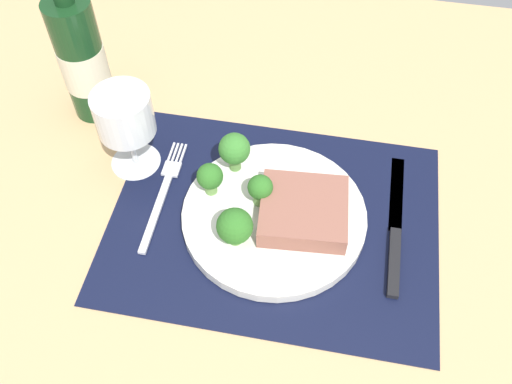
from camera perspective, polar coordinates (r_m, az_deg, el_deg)
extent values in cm
cube|color=tan|center=(78.08, 1.78, -3.53)|extent=(140.00, 110.00, 3.00)
cube|color=black|center=(76.71, 1.81, -2.86)|extent=(43.79, 33.71, 0.30)
cylinder|color=silver|center=(75.93, 1.83, -2.45)|extent=(24.62, 24.62, 1.60)
cube|color=#8C5647|center=(74.09, 4.83, -1.68)|extent=(12.03, 11.42, 2.93)
cylinder|color=#6B994C|center=(76.94, -4.54, 0.49)|extent=(1.66, 1.66, 1.70)
sphere|color=#2D6B23|center=(75.08, -4.66, 1.59)|extent=(3.56, 3.56, 3.56)
cylinder|color=#6B994C|center=(72.27, -2.09, -4.61)|extent=(1.60, 1.60, 1.44)
sphere|color=#2D6B23|center=(70.02, -2.15, -3.43)|extent=(4.63, 4.63, 4.63)
cylinder|color=#5B8942|center=(79.21, -2.12, 2.99)|extent=(1.67, 1.67, 2.11)
sphere|color=#387A2D|center=(77.01, -2.19, 4.38)|extent=(4.37, 4.37, 4.37)
cylinder|color=#6B994C|center=(75.57, 0.42, -0.58)|extent=(1.82, 1.82, 1.80)
sphere|color=#2D6B23|center=(73.70, 0.43, 0.49)|extent=(3.37, 3.37, 3.37)
cube|color=silver|center=(78.06, -10.02, -2.08)|extent=(1.00, 13.00, 0.50)
cube|color=silver|center=(82.40, -8.48, 2.29)|extent=(2.40, 2.60, 0.40)
cube|color=silver|center=(84.49, -8.51, 3.98)|extent=(0.30, 3.60, 0.35)
cube|color=silver|center=(84.34, -8.11, 3.93)|extent=(0.30, 3.60, 0.35)
cube|color=silver|center=(84.19, -7.72, 3.87)|extent=(0.30, 3.60, 0.35)
cube|color=silver|center=(84.04, -7.33, 3.82)|extent=(0.30, 3.60, 0.35)
cube|color=black|center=(74.71, 13.71, -6.85)|extent=(1.40, 10.00, 0.80)
cube|color=silver|center=(81.47, 13.98, -0.02)|extent=(1.80, 13.00, 0.30)
cylinder|color=#143819|center=(87.74, -17.02, 12.54)|extent=(6.68, 6.68, 19.30)
cylinder|color=beige|center=(88.34, -16.87, 12.07)|extent=(6.81, 6.81, 6.75)
cylinder|color=silver|center=(84.72, -11.95, 3.04)|extent=(7.16, 7.16, 0.40)
cylinder|color=silver|center=(82.18, -12.35, 4.57)|extent=(0.80, 0.80, 6.46)
cylinder|color=silver|center=(77.68, -13.15, 7.66)|extent=(7.91, 7.91, 6.19)
cylinder|color=#560C19|center=(79.12, -12.88, 6.61)|extent=(6.96, 6.96, 2.07)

